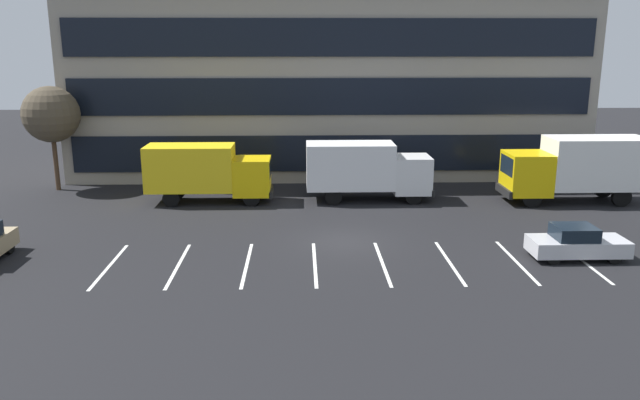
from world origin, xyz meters
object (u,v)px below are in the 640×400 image
object	(u,v)px
box_truck_white	(366,168)
box_truck_yellow_all	(206,170)
sedan_silver	(577,243)
box_truck_yellow	(578,166)
bare_tree	(51,115)

from	to	relation	value
box_truck_white	box_truck_yellow_all	size ratio (longest dim) A/B	1.02
box_truck_yellow_all	sedan_silver	xyz separation A→B (m)	(16.92, -10.21, -1.17)
box_truck_yellow	sedan_silver	bearing A→B (deg)	-113.10
box_truck_yellow_all	bare_tree	bearing A→B (deg)	160.44
bare_tree	box_truck_white	bearing A→B (deg)	-9.99
box_truck_yellow	box_truck_white	xyz separation A→B (m)	(-11.96, 0.76, -0.21)
box_truck_yellow_all	bare_tree	xyz separation A→B (m)	(-9.71, 3.45, 2.80)
sedan_silver	bare_tree	distance (m)	30.20
box_truck_white	bare_tree	world-z (taller)	bare_tree
box_truck_yellow	sedan_silver	distance (m)	10.53
box_truck_yellow	bare_tree	size ratio (longest dim) A/B	1.26
box_truck_white	sedan_silver	size ratio (longest dim) A/B	1.81
sedan_silver	box_truck_yellow_all	bearing A→B (deg)	148.89
box_truck_white	box_truck_yellow	bearing A→B (deg)	-3.64
box_truck_yellow	box_truck_yellow_all	xyz separation A→B (m)	(-21.01, 0.62, -0.24)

